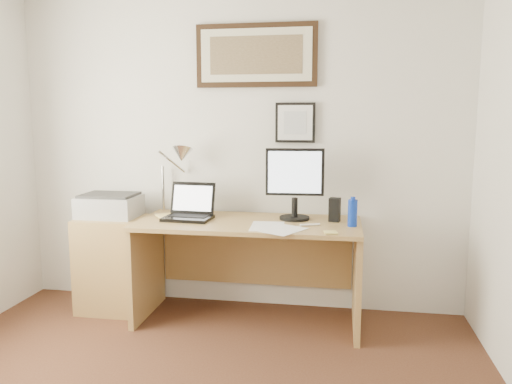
% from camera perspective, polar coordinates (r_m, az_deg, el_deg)
% --- Properties ---
extents(wall_back, '(3.50, 0.02, 2.50)m').
position_cam_1_polar(wall_back, '(3.91, -2.10, 5.01)').
color(wall_back, silver).
rests_on(wall_back, ground).
extents(side_cabinet, '(0.50, 0.40, 0.73)m').
position_cam_1_polar(side_cabinet, '(4.06, -15.94, -7.91)').
color(side_cabinet, olive).
rests_on(side_cabinet, floor).
extents(water_bottle, '(0.06, 0.06, 0.18)m').
position_cam_1_polar(water_bottle, '(3.47, 10.97, -2.38)').
color(water_bottle, '#0D2EAB').
rests_on(water_bottle, desk).
extents(bottle_cap, '(0.03, 0.03, 0.02)m').
position_cam_1_polar(bottle_cap, '(3.45, 11.02, -0.71)').
color(bottle_cap, '#0D2EAB').
rests_on(bottle_cap, water_bottle).
extents(speaker, '(0.09, 0.08, 0.17)m').
position_cam_1_polar(speaker, '(3.61, 8.98, -2.02)').
color(speaker, black).
rests_on(speaker, desk).
extents(paper_sheet_a, '(0.24, 0.33, 0.00)m').
position_cam_1_polar(paper_sheet_a, '(3.42, 1.29, -3.94)').
color(paper_sheet_a, white).
rests_on(paper_sheet_a, desk).
extents(paper_sheet_b, '(0.32, 0.36, 0.00)m').
position_cam_1_polar(paper_sheet_b, '(3.31, 3.21, -4.36)').
color(paper_sheet_b, white).
rests_on(paper_sheet_b, desk).
extents(sticky_pad, '(0.10, 0.10, 0.01)m').
position_cam_1_polar(sticky_pad, '(3.25, 8.53, -4.58)').
color(sticky_pad, '#EAD46F').
rests_on(sticky_pad, desk).
extents(marker_pen, '(0.14, 0.06, 0.02)m').
position_cam_1_polar(marker_pen, '(3.46, 6.19, -3.74)').
color(marker_pen, white).
rests_on(marker_pen, desk).
extents(book, '(0.27, 0.29, 0.02)m').
position_cam_1_polar(book, '(3.72, -11.02, -2.95)').
color(book, '#E7C76C').
rests_on(book, desk).
extents(desk, '(1.60, 0.70, 0.75)m').
position_cam_1_polar(desk, '(3.72, -0.66, -6.65)').
color(desk, olive).
rests_on(desk, floor).
extents(laptop, '(0.35, 0.31, 0.26)m').
position_cam_1_polar(laptop, '(3.71, -7.59, -2.14)').
color(laptop, black).
rests_on(laptop, desk).
extents(lcd_monitor, '(0.42, 0.22, 0.52)m').
position_cam_1_polar(lcd_monitor, '(3.61, 4.46, 1.35)').
color(lcd_monitor, black).
rests_on(lcd_monitor, desk).
extents(printer, '(0.44, 0.34, 0.18)m').
position_cam_1_polar(printer, '(4.00, -16.38, -1.48)').
color(printer, '#A1A1A3').
rests_on(printer, side_cabinet).
extents(desk_lamp, '(0.29, 0.27, 0.53)m').
position_cam_1_polar(desk_lamp, '(3.84, -8.67, 3.91)').
color(desk_lamp, silver).
rests_on(desk_lamp, desk).
extents(picture_large, '(0.92, 0.04, 0.47)m').
position_cam_1_polar(picture_large, '(3.87, 0.01, 15.36)').
color(picture_large, black).
rests_on(picture_large, wall_back).
extents(picture_small, '(0.30, 0.03, 0.30)m').
position_cam_1_polar(picture_small, '(3.81, 4.51, 7.91)').
color(picture_small, black).
rests_on(picture_small, wall_back).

